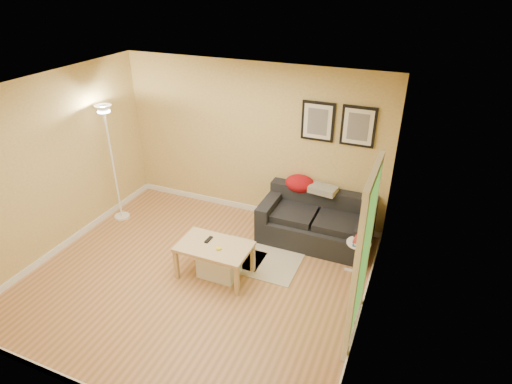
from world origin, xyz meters
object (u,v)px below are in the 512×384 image
at_px(side_table, 357,258).
at_px(floor_lamp, 114,168).
at_px(coffee_table, 215,260).
at_px(storage_bin, 219,265).
at_px(book_stack, 360,241).
at_px(sofa, 316,220).

distance_m(side_table, floor_lamp, 4.08).
xyz_separation_m(coffee_table, storage_bin, (0.05, 0.02, -0.08)).
bearing_deg(book_stack, coffee_table, -160.93).
relative_size(sofa, book_stack, 7.70).
height_order(storage_bin, book_stack, book_stack).
relative_size(book_stack, floor_lamp, 0.11).
bearing_deg(side_table, storage_bin, -155.88).
bearing_deg(floor_lamp, storage_bin, -17.80).
relative_size(storage_bin, side_table, 1.08).
relative_size(sofa, storage_bin, 3.09).
bearing_deg(storage_bin, coffee_table, -153.66).
height_order(storage_bin, side_table, side_table).
relative_size(coffee_table, storage_bin, 1.80).
xyz_separation_m(coffee_table, side_table, (1.80, 0.81, 0.01)).
bearing_deg(storage_bin, sofa, 53.11).
bearing_deg(sofa, floor_lamp, -169.45).
bearing_deg(floor_lamp, sofa, 10.55).
distance_m(side_table, book_stack, 0.29).
bearing_deg(coffee_table, sofa, 64.17).
bearing_deg(sofa, book_stack, -36.82).
bearing_deg(side_table, floor_lamp, -179.20).
xyz_separation_m(side_table, floor_lamp, (-4.02, -0.06, 0.69)).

